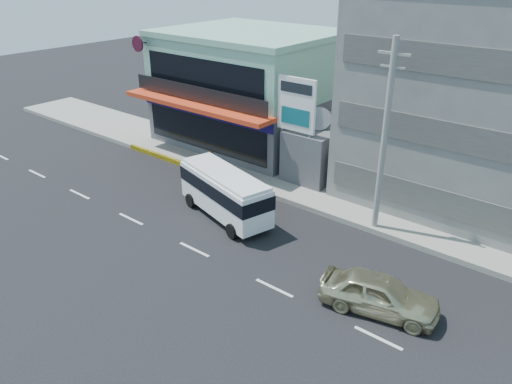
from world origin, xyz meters
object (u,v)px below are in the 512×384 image
shop_building (250,91)px  motorcycle_rider (213,175)px  satellite_dish (319,127)px  sedan (379,294)px  billboard (296,111)px  minibus (225,191)px  utility_pole_near (384,138)px

shop_building → motorcycle_rider: bearing=-65.9°
satellite_dish → sedan: 13.51m
billboard → motorcycle_rider: size_ratio=2.90×
satellite_dish → sedan: satellite_dish is taller
satellite_dish → minibus: satellite_dish is taller
billboard → utility_pole_near: (6.50, -1.80, 0.22)m
utility_pole_near → sedan: (3.20, -5.90, -4.33)m
billboard → minibus: bearing=-96.5°
satellite_dish → billboard: 2.31m
satellite_dish → billboard: (-0.50, -1.80, 1.35)m
utility_pole_near → satellite_dish: bearing=149.0°
shop_building → satellite_dish: size_ratio=8.27×
satellite_dish → shop_building: bearing=159.8°
motorcycle_rider → utility_pole_near: bearing=7.7°
billboard → motorcycle_rider: bearing=-140.8°
utility_pole_near → sedan: utility_pole_near is taller
shop_building → utility_pole_near: (14.00, -6.55, 1.15)m
shop_building → motorcycle_rider: 9.29m
minibus → shop_building: bearing=123.4°
motorcycle_rider → satellite_dish: bearing=48.4°
shop_building → minibus: shop_building is taller
shop_building → billboard: (7.50, -4.75, 0.93)m
sedan → satellite_dish: bearing=31.2°
utility_pole_near → motorcycle_rider: 11.41m
sedan → shop_building: bearing=41.2°
minibus → billboard: bearing=83.5°
minibus → sedan: size_ratio=1.40×
satellite_dish → sedan: (9.20, -9.50, -2.75)m
billboard → minibus: size_ratio=1.03×
satellite_dish → motorcycle_rider: (-4.44, -5.01, -2.79)m
satellite_dish → utility_pole_near: (6.00, -3.60, 1.57)m
shop_building → sedan: 21.46m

